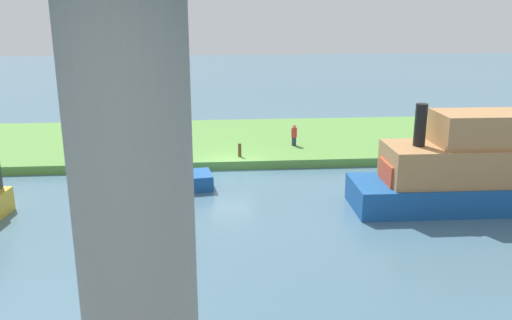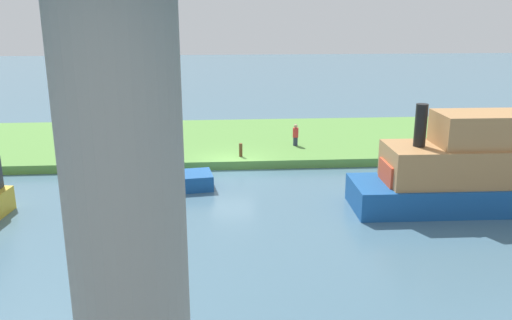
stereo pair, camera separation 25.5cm
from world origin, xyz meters
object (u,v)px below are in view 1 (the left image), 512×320
Objects in this scene: person_on_bank at (294,135)px; skiff_small at (464,169)px; houseboat_blue at (158,179)px; pontoon_yellow at (505,167)px; mooring_post at (240,150)px; bridge_pylon at (136,236)px.

person_on_bank is 0.14× the size of skiff_small.
person_on_bank reaches higher than houseboat_blue.
skiff_small is 14.81m from houseboat_blue.
skiff_small is (-6.32, 10.18, 0.61)m from person_on_bank.
houseboat_blue reaches higher than pontoon_yellow.
houseboat_blue is (8.02, 6.68, -0.59)m from person_on_bank.
pontoon_yellow is at bearing -177.93° from houseboat_blue.
mooring_post is 0.15× the size of houseboat_blue.
bridge_pylon is 12.30× the size of mooring_post.
bridge_pylon reaches higher than mooring_post.
person_on_bank is at bearing -146.80° from mooring_post.
person_on_bank reaches higher than mooring_post.
mooring_post is 6.18m from houseboat_blue.
mooring_post is 0.08× the size of skiff_small.
houseboat_blue is at bearing 39.79° from person_on_bank.
mooring_post is at bearing 33.20° from person_on_bank.
bridge_pylon is 1.01× the size of skiff_small.
person_on_bank is 4.33m from mooring_post.
pontoon_yellow is 0.95× the size of houseboat_blue.
bridge_pylon is 17.33m from houseboat_blue.
bridge_pylon is at bearing 94.59° from houseboat_blue.
pontoon_yellow is at bearing -136.97° from skiff_small.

